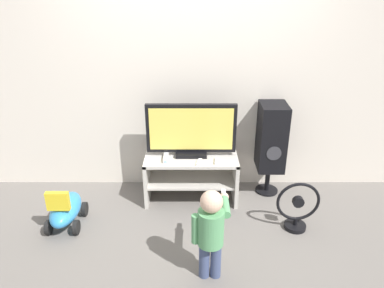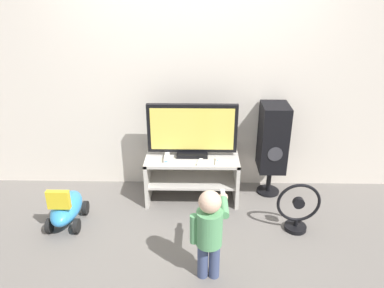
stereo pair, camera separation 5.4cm
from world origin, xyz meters
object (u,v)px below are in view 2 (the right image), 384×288
at_px(game_console, 167,158).
at_px(remote_primary, 217,161).
at_px(television, 192,131).
at_px(remote_secondary, 200,162).
at_px(child, 210,228).
at_px(speaker_tower, 273,139).
at_px(floor_fan, 298,209).
at_px(ride_on_toy, 66,208).

xyz_separation_m(game_console, remote_primary, (0.51, -0.06, -0.01)).
xyz_separation_m(television, remote_secondary, (0.08, -0.19, -0.26)).
xyz_separation_m(remote_primary, child, (-0.10, -1.01, -0.04)).
xyz_separation_m(child, speaker_tower, (0.68, 1.26, 0.17)).
relative_size(remote_secondary, child, 0.17).
bearing_deg(television, floor_fan, -30.30).
height_order(remote_secondary, floor_fan, remote_secondary).
relative_size(remote_secondary, floor_fan, 0.27).
relative_size(game_console, remote_primary, 1.38).
bearing_deg(television, speaker_tower, 5.70).
relative_size(remote_secondary, ride_on_toy, 0.25).
xyz_separation_m(television, floor_fan, (0.98, -0.57, -0.53)).
distance_m(remote_primary, remote_secondary, 0.18).
distance_m(game_console, child, 1.14).
xyz_separation_m(remote_secondary, speaker_tower, (0.75, 0.27, 0.14)).
bearing_deg(remote_primary, game_console, 173.28).
bearing_deg(game_console, child, -69.18).
relative_size(child, speaker_tower, 0.78).
distance_m(remote_secondary, ride_on_toy, 1.34).
bearing_deg(remote_secondary, floor_fan, -23.19).
xyz_separation_m(game_console, speaker_tower, (1.08, 0.19, 0.13)).
distance_m(remote_primary, ride_on_toy, 1.51).
bearing_deg(floor_fan, ride_on_toy, 178.57).
xyz_separation_m(television, speaker_tower, (0.83, 0.08, -0.12)).
bearing_deg(ride_on_toy, game_console, 23.91).
relative_size(child, floor_fan, 1.59).
bearing_deg(remote_secondary, speaker_tower, 19.64).
height_order(television, child, television).
bearing_deg(television, remote_secondary, -67.41).
distance_m(floor_fan, ride_on_toy, 2.16).
bearing_deg(remote_primary, remote_secondary, -173.64).
relative_size(game_console, ride_on_toy, 0.34).
relative_size(remote_primary, floor_fan, 0.27).
bearing_deg(floor_fan, child, -144.01).
height_order(television, remote_primary, television).
distance_m(child, speaker_tower, 1.44).
xyz_separation_m(remote_primary, speaker_tower, (0.58, 0.25, 0.14)).
relative_size(television, child, 1.15).
distance_m(speaker_tower, floor_fan, 0.79).
relative_size(television, speaker_tower, 0.90).
xyz_separation_m(remote_primary, remote_secondary, (-0.17, -0.02, 0.00)).
distance_m(television, ride_on_toy, 1.42).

